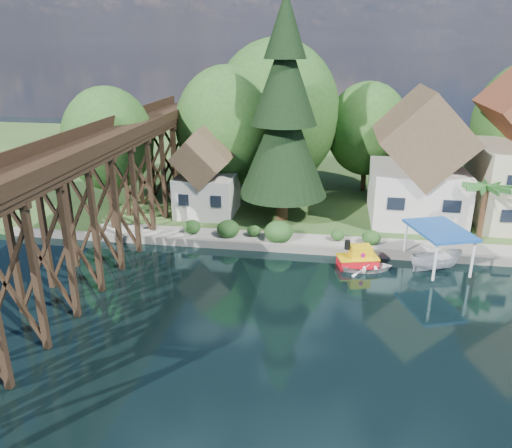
# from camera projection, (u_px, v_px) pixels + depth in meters

# --- Properties ---
(ground) EXTENTS (140.00, 140.00, 0.00)m
(ground) POSITION_uv_depth(u_px,v_px,m) (328.00, 308.00, 29.77)
(ground) COLOR black
(ground) RESTS_ON ground
(bank) EXTENTS (140.00, 52.00, 0.50)m
(bank) POSITION_uv_depth(u_px,v_px,m) (334.00, 168.00, 61.20)
(bank) COLOR #26491D
(bank) RESTS_ON ground
(seawall) EXTENTS (60.00, 0.40, 0.62)m
(seawall) POSITION_uv_depth(u_px,v_px,m) (385.00, 254.00, 36.49)
(seawall) COLOR slate
(seawall) RESTS_ON ground
(promenade) EXTENTS (50.00, 2.60, 0.06)m
(promenade) POSITION_uv_depth(u_px,v_px,m) (411.00, 246.00, 37.33)
(promenade) COLOR gray
(promenade) RESTS_ON bank
(trestle_bridge) EXTENTS (4.12, 44.18, 9.30)m
(trestle_bridge) POSITION_uv_depth(u_px,v_px,m) (104.00, 187.00, 35.06)
(trestle_bridge) COLOR black
(trestle_bridge) RESTS_ON ground
(house_left) EXTENTS (7.64, 8.64, 11.02)m
(house_left) POSITION_uv_depth(u_px,v_px,m) (419.00, 166.00, 41.80)
(house_left) COLOR beige
(house_left) RESTS_ON bank
(shed) EXTENTS (5.09, 5.40, 7.85)m
(shed) POSITION_uv_depth(u_px,v_px,m) (207.00, 177.00, 43.50)
(shed) COLOR beige
(shed) RESTS_ON bank
(bg_trees) EXTENTS (49.90, 13.30, 10.57)m
(bg_trees) POSITION_uv_depth(u_px,v_px,m) (347.00, 128.00, 46.80)
(bg_trees) COLOR #382314
(bg_trees) RESTS_ON bank
(shrubs) EXTENTS (15.76, 2.47, 1.70)m
(shrubs) POSITION_uv_depth(u_px,v_px,m) (271.00, 230.00, 38.60)
(shrubs) COLOR #1D4217
(shrubs) RESTS_ON bank
(conifer) EXTENTS (7.40, 7.40, 18.23)m
(conifer) POSITION_uv_depth(u_px,v_px,m) (284.00, 116.00, 40.08)
(conifer) COLOR #382314
(conifer) RESTS_ON bank
(palm_tree) EXTENTS (3.55, 3.55, 4.80)m
(palm_tree) POSITION_uv_depth(u_px,v_px,m) (487.00, 189.00, 36.89)
(palm_tree) COLOR #382314
(palm_tree) RESTS_ON bank
(tugboat) EXTENTS (3.09, 2.19, 2.03)m
(tugboat) POSITION_uv_depth(u_px,v_px,m) (358.00, 258.00, 35.09)
(tugboat) COLOR red
(tugboat) RESTS_ON ground
(boat_white_a) EXTENTS (3.81, 2.94, 0.73)m
(boat_white_a) POSITION_uv_depth(u_px,v_px,m) (367.00, 265.00, 34.59)
(boat_white_a) COLOR white
(boat_white_a) RESTS_ON ground
(boat_canopy) EXTENTS (4.65, 5.55, 3.05)m
(boat_canopy) POSITION_uv_depth(u_px,v_px,m) (437.00, 252.00, 34.33)
(boat_canopy) COLOR silver
(boat_canopy) RESTS_ON ground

